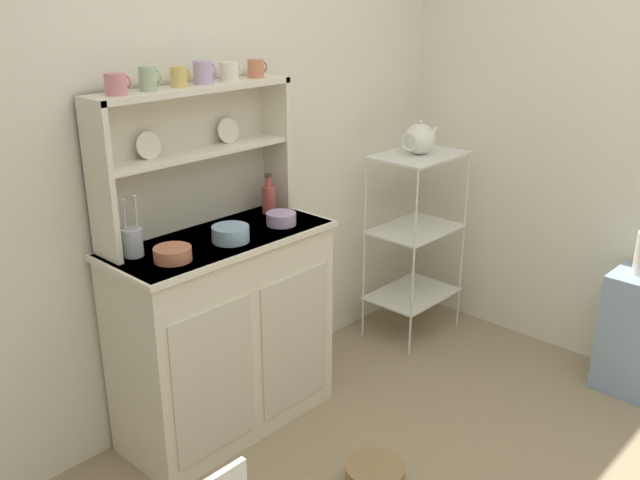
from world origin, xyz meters
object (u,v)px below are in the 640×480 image
at_px(utensil_jar, 132,241).
at_px(floor_basket, 375,479).
at_px(hutch_cabinet, 225,332).
at_px(porcelain_teapot, 420,139).
at_px(bakers_rack, 415,225).
at_px(hutch_shelf_unit, 190,146).
at_px(cup_rose_0, 116,84).
at_px(jam_bottle, 269,198).
at_px(bowl_mixing_large, 173,254).

bearing_deg(utensil_jar, floor_basket, -62.27).
height_order(hutch_cabinet, porcelain_teapot, porcelain_teapot).
height_order(floor_basket, porcelain_teapot, porcelain_teapot).
bearing_deg(hutch_cabinet, bakers_rack, -3.51).
bearing_deg(hutch_shelf_unit, hutch_cabinet, -90.00).
relative_size(hutch_shelf_unit, floor_basket, 3.86).
height_order(cup_rose_0, jam_bottle, cup_rose_0).
height_order(hutch_cabinet, bakers_rack, bakers_rack).
height_order(floor_basket, jam_bottle, jam_bottle).
bearing_deg(cup_rose_0, hutch_shelf_unit, 6.66).
bearing_deg(cup_rose_0, porcelain_teapot, -7.03).
bearing_deg(bakers_rack, utensil_jar, 174.58).
distance_m(hutch_cabinet, bakers_rack, 1.32).
relative_size(bakers_rack, cup_rose_0, 11.18).
height_order(hutch_cabinet, jam_bottle, jam_bottle).
bearing_deg(hutch_shelf_unit, jam_bottle, -11.74).
distance_m(hutch_shelf_unit, cup_rose_0, 0.45).
xyz_separation_m(floor_basket, jam_bottle, (0.27, 0.87, 0.92)).
distance_m(hutch_cabinet, floor_basket, 0.89).
bearing_deg(hutch_shelf_unit, porcelain_teapot, -10.52).
xyz_separation_m(floor_basket, porcelain_teapot, (1.21, 0.71, 1.08)).
bearing_deg(floor_basket, cup_rose_0, 115.31).
distance_m(cup_rose_0, bowl_mixing_large, 0.66).
height_order(floor_basket, utensil_jar, utensil_jar).
relative_size(bakers_rack, utensil_jar, 4.34).
distance_m(bakers_rack, porcelain_teapot, 0.49).
relative_size(bakers_rack, bowl_mixing_large, 7.24).
distance_m(floor_basket, jam_bottle, 1.30).
bearing_deg(jam_bottle, floor_basket, -107.24).
xyz_separation_m(cup_rose_0, utensil_jar, (-0.02, -0.04, -0.59)).
height_order(cup_rose_0, porcelain_teapot, cup_rose_0).
bearing_deg(floor_basket, jam_bottle, 72.76).
distance_m(hutch_shelf_unit, bowl_mixing_large, 0.50).
relative_size(hutch_shelf_unit, bakers_rack, 0.87).
distance_m(cup_rose_0, porcelain_teapot, 1.71).
distance_m(hutch_shelf_unit, porcelain_teapot, 1.33).
distance_m(hutch_cabinet, bowl_mixing_large, 0.56).
height_order(bakers_rack, utensil_jar, utensil_jar).
relative_size(jam_bottle, porcelain_teapot, 0.72).
height_order(floor_basket, bowl_mixing_large, bowl_mixing_large).
bearing_deg(bowl_mixing_large, bakers_rack, -0.24).
relative_size(bowl_mixing_large, jam_bottle, 0.79).
distance_m(bowl_mixing_large, jam_bottle, 0.67).
relative_size(hutch_shelf_unit, jam_bottle, 4.99).
xyz_separation_m(hutch_shelf_unit, bakers_rack, (1.30, -0.24, -0.62)).
bearing_deg(hutch_cabinet, porcelain_teapot, -3.52).
bearing_deg(floor_basket, utensil_jar, 117.73).
bearing_deg(cup_rose_0, bowl_mixing_large, -75.30).
height_order(bowl_mixing_large, porcelain_teapot, porcelain_teapot).
bearing_deg(bowl_mixing_large, cup_rose_0, 104.70).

